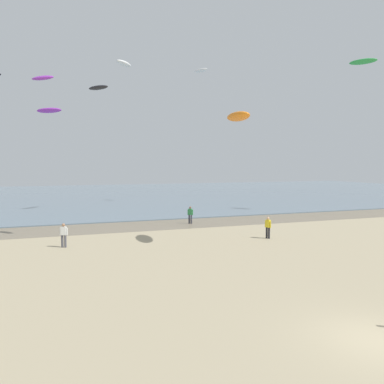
{
  "coord_description": "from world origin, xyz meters",
  "views": [
    {
      "loc": [
        -10.2,
        -9.85,
        5.92
      ],
      "look_at": [
        -1.85,
        13.3,
        4.13
      ],
      "focal_mm": 36.76,
      "sensor_mm": 36.0,
      "label": 1
    }
  ],
  "objects_px": {
    "person_mid_beach": "(268,227)",
    "kite_aloft_7": "(98,88)",
    "kite_aloft_9": "(363,62)",
    "kite_aloft_6": "(238,117)",
    "person_by_waterline": "(190,214)",
    "kite_aloft_5": "(43,78)",
    "person_nearest_camera": "(64,234)",
    "kite_aloft_4": "(49,110)",
    "kite_aloft_1": "(201,70)",
    "kite_aloft_0": "(124,64)"
  },
  "relations": [
    {
      "from": "kite_aloft_7",
      "to": "kite_aloft_1",
      "type": "bearing_deg",
      "value": 105.26
    },
    {
      "from": "kite_aloft_1",
      "to": "kite_aloft_5",
      "type": "bearing_deg",
      "value": -79.03
    },
    {
      "from": "kite_aloft_5",
      "to": "kite_aloft_0",
      "type": "bearing_deg",
      "value": -99.07
    },
    {
      "from": "kite_aloft_6",
      "to": "kite_aloft_7",
      "type": "relative_size",
      "value": 1.79
    },
    {
      "from": "person_nearest_camera",
      "to": "kite_aloft_4",
      "type": "height_order",
      "value": "kite_aloft_4"
    },
    {
      "from": "person_mid_beach",
      "to": "kite_aloft_5",
      "type": "distance_m",
      "value": 24.31
    },
    {
      "from": "person_nearest_camera",
      "to": "kite_aloft_9",
      "type": "distance_m",
      "value": 38.01
    },
    {
      "from": "kite_aloft_7",
      "to": "person_by_waterline",
      "type": "bearing_deg",
      "value": 81.73
    },
    {
      "from": "kite_aloft_6",
      "to": "kite_aloft_9",
      "type": "height_order",
      "value": "kite_aloft_9"
    },
    {
      "from": "person_mid_beach",
      "to": "kite_aloft_7",
      "type": "xyz_separation_m",
      "value": [
        -12.5,
        4.08,
        10.76
      ]
    },
    {
      "from": "kite_aloft_0",
      "to": "kite_aloft_7",
      "type": "bearing_deg",
      "value": 20.4
    },
    {
      "from": "kite_aloft_5",
      "to": "kite_aloft_1",
      "type": "bearing_deg",
      "value": -105.38
    },
    {
      "from": "person_mid_beach",
      "to": "person_by_waterline",
      "type": "relative_size",
      "value": 1.0
    },
    {
      "from": "person_mid_beach",
      "to": "kite_aloft_0",
      "type": "height_order",
      "value": "kite_aloft_0"
    },
    {
      "from": "person_nearest_camera",
      "to": "kite_aloft_5",
      "type": "height_order",
      "value": "kite_aloft_5"
    },
    {
      "from": "kite_aloft_4",
      "to": "kite_aloft_7",
      "type": "distance_m",
      "value": 20.53
    },
    {
      "from": "person_mid_beach",
      "to": "kite_aloft_6",
      "type": "height_order",
      "value": "kite_aloft_6"
    },
    {
      "from": "kite_aloft_0",
      "to": "kite_aloft_9",
      "type": "distance_m",
      "value": 27.59
    },
    {
      "from": "kite_aloft_5",
      "to": "kite_aloft_6",
      "type": "xyz_separation_m",
      "value": [
        13.11,
        -13.8,
        -4.52
      ]
    },
    {
      "from": "person_mid_beach",
      "to": "person_by_waterline",
      "type": "bearing_deg",
      "value": 109.19
    },
    {
      "from": "person_nearest_camera",
      "to": "person_by_waterline",
      "type": "height_order",
      "value": "same"
    },
    {
      "from": "kite_aloft_0",
      "to": "kite_aloft_5",
      "type": "relative_size",
      "value": 1.27
    },
    {
      "from": "kite_aloft_0",
      "to": "kite_aloft_5",
      "type": "xyz_separation_m",
      "value": [
        -8.85,
        -7.45,
        -3.78
      ]
    },
    {
      "from": "kite_aloft_5",
      "to": "kite_aloft_9",
      "type": "distance_m",
      "value": 34.83
    },
    {
      "from": "kite_aloft_6",
      "to": "kite_aloft_7",
      "type": "bearing_deg",
      "value": 63.78
    },
    {
      "from": "kite_aloft_7",
      "to": "kite_aloft_9",
      "type": "distance_m",
      "value": 31.54
    },
    {
      "from": "kite_aloft_1",
      "to": "kite_aloft_7",
      "type": "relative_size",
      "value": 1.32
    },
    {
      "from": "kite_aloft_1",
      "to": "kite_aloft_6",
      "type": "relative_size",
      "value": 0.74
    },
    {
      "from": "kite_aloft_1",
      "to": "kite_aloft_7",
      "type": "bearing_deg",
      "value": -60.06
    },
    {
      "from": "kite_aloft_1",
      "to": "person_by_waterline",
      "type": "bearing_deg",
      "value": -47.0
    },
    {
      "from": "person_by_waterline",
      "to": "kite_aloft_7",
      "type": "relative_size",
      "value": 0.88
    },
    {
      "from": "person_by_waterline",
      "to": "kite_aloft_9",
      "type": "xyz_separation_m",
      "value": [
        21.19,
        0.4,
        16.67
      ]
    },
    {
      "from": "person_mid_beach",
      "to": "kite_aloft_7",
      "type": "bearing_deg",
      "value": 161.94
    },
    {
      "from": "kite_aloft_4",
      "to": "kite_aloft_6",
      "type": "height_order",
      "value": "kite_aloft_4"
    },
    {
      "from": "person_mid_beach",
      "to": "kite_aloft_1",
      "type": "relative_size",
      "value": 0.67
    },
    {
      "from": "person_mid_beach",
      "to": "kite_aloft_7",
      "type": "distance_m",
      "value": 16.99
    },
    {
      "from": "kite_aloft_6",
      "to": "person_by_waterline",
      "type": "bearing_deg",
      "value": 4.13
    },
    {
      "from": "kite_aloft_1",
      "to": "person_nearest_camera",
      "type": "bearing_deg",
      "value": -61.83
    },
    {
      "from": "kite_aloft_9",
      "to": "person_by_waterline",
      "type": "bearing_deg",
      "value": 55.5
    },
    {
      "from": "kite_aloft_1",
      "to": "kite_aloft_4",
      "type": "distance_m",
      "value": 21.73
    },
    {
      "from": "kite_aloft_4",
      "to": "person_mid_beach",
      "type": "bearing_deg",
      "value": 163.85
    },
    {
      "from": "person_nearest_camera",
      "to": "kite_aloft_1",
      "type": "relative_size",
      "value": 0.67
    },
    {
      "from": "kite_aloft_6",
      "to": "kite_aloft_0",
      "type": "bearing_deg",
      "value": 16.61
    },
    {
      "from": "person_nearest_camera",
      "to": "kite_aloft_4",
      "type": "relative_size",
      "value": 0.48
    },
    {
      "from": "person_mid_beach",
      "to": "kite_aloft_5",
      "type": "xyz_separation_m",
      "value": [
        -16.55,
        12.33,
        12.86
      ]
    },
    {
      "from": "person_mid_beach",
      "to": "kite_aloft_9",
      "type": "relative_size",
      "value": 0.56
    },
    {
      "from": "person_mid_beach",
      "to": "kite_aloft_6",
      "type": "bearing_deg",
      "value": -156.78
    },
    {
      "from": "kite_aloft_7",
      "to": "kite_aloft_0",
      "type": "bearing_deg",
      "value": 125.51
    },
    {
      "from": "kite_aloft_4",
      "to": "kite_aloft_5",
      "type": "height_order",
      "value": "kite_aloft_5"
    },
    {
      "from": "kite_aloft_4",
      "to": "kite_aloft_7",
      "type": "xyz_separation_m",
      "value": [
        3.55,
        -20.21,
        -0.67
      ]
    }
  ]
}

